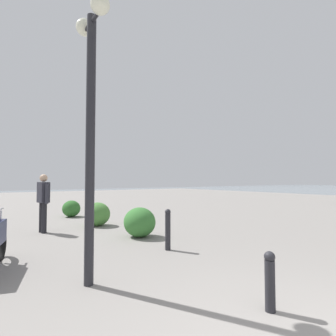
% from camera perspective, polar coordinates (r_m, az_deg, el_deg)
% --- Properties ---
extents(lamppost, '(0.98, 0.28, 4.21)m').
position_cam_1_polar(lamppost, '(4.38, -16.03, 13.86)').
color(lamppost, '#232328').
rests_on(lamppost, ground).
extents(pedestrian, '(0.61, 0.31, 1.71)m').
position_cam_1_polar(pedestrian, '(8.77, -24.91, -5.91)').
color(pedestrian, black).
rests_on(pedestrian, ground).
extents(bollard_near, '(0.13, 0.13, 0.70)m').
position_cam_1_polar(bollard_near, '(3.67, 20.77, -21.27)').
color(bollard_near, '#232328').
rests_on(bollard_near, ground).
extents(bollard_mid, '(0.13, 0.13, 0.90)m').
position_cam_1_polar(bollard_mid, '(6.11, -0.04, -12.72)').
color(bollard_mid, '#232328').
rests_on(bollard_mid, ground).
extents(shrub_low, '(0.80, 0.72, 0.68)m').
position_cam_1_polar(shrub_low, '(12.03, -19.80, -8.10)').
color(shrub_low, '#2D6628').
rests_on(shrub_low, ground).
extents(shrub_round, '(0.94, 0.84, 0.80)m').
position_cam_1_polar(shrub_round, '(7.50, -6.04, -11.33)').
color(shrub_round, '#387533').
rests_on(shrub_round, ground).
extents(shrub_wide, '(0.92, 0.83, 0.78)m').
position_cam_1_polar(shrub_wide, '(9.50, -14.71, -9.42)').
color(shrub_wide, '#477F38').
rests_on(shrub_wide, ground).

